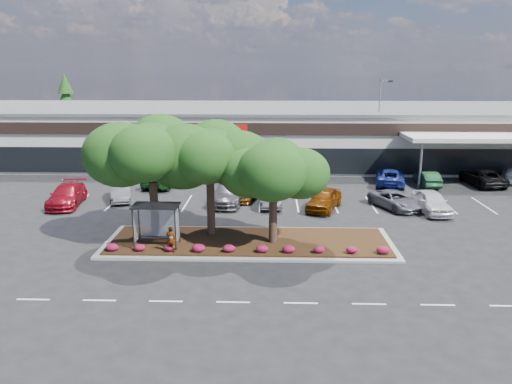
{
  "coord_description": "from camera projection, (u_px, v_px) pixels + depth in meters",
  "views": [
    {
      "loc": [
        -0.68,
        -25.56,
        10.83
      ],
      "look_at": [
        -1.65,
        7.08,
        2.6
      ],
      "focal_mm": 35.0,
      "sensor_mm": 36.0,
      "label": 1
    }
  ],
  "objects": [
    {
      "name": "ground",
      "position": [
        282.0,
        269.0,
        27.4
      ],
      "size": [
        160.0,
        160.0,
        0.0
      ],
      "primitive_type": "plane",
      "color": "black",
      "rests_on": "ground"
    },
    {
      "name": "retail_store",
      "position": [
        277.0,
        133.0,
        59.49
      ],
      "size": [
        80.4,
        25.2,
        6.25
      ],
      "color": "beige",
      "rests_on": "ground"
    },
    {
      "name": "landscape_island",
      "position": [
        249.0,
        242.0,
        31.3
      ],
      "size": [
        18.0,
        6.0,
        0.26
      ],
      "color": "gray",
      "rests_on": "ground"
    },
    {
      "name": "lane_markings",
      "position": [
        277.0,
        215.0,
        37.51
      ],
      "size": [
        33.12,
        20.06,
        0.01
      ],
      "color": "silver",
      "rests_on": "ground"
    },
    {
      "name": "shrub_row",
      "position": [
        247.0,
        248.0,
        29.17
      ],
      "size": [
        17.0,
        0.8,
        0.5
      ],
      "primitive_type": null,
      "color": "maroon",
      "rests_on": "landscape_island"
    },
    {
      "name": "bus_shelter",
      "position": [
        157.0,
        213.0,
        29.91
      ],
      "size": [
        2.75,
        1.55,
        2.59
      ],
      "color": "black",
      "rests_on": "landscape_island"
    },
    {
      "name": "island_tree_west",
      "position": [
        153.0,
        176.0,
        30.96
      ],
      "size": [
        7.2,
        7.2,
        7.89
      ],
      "primitive_type": null,
      "color": "#1C3C12",
      "rests_on": "landscape_island"
    },
    {
      "name": "island_tree_mid",
      "position": [
        210.0,
        179.0,
        31.61
      ],
      "size": [
        6.6,
        6.6,
        7.32
      ],
      "primitive_type": null,
      "color": "#1C3C12",
      "rests_on": "landscape_island"
    },
    {
      "name": "island_tree_east",
      "position": [
        273.0,
        191.0,
        30.14
      ],
      "size": [
        5.8,
        5.8,
        6.5
      ],
      "primitive_type": null,
      "color": "#1C3C12",
      "rests_on": "landscape_island"
    },
    {
      "name": "conifer_north_west",
      "position": [
        67.0,
        108.0,
        71.63
      ],
      "size": [
        4.4,
        4.4,
        10.0
      ],
      "primitive_type": "cone",
      "color": "#1C3C12",
      "rests_on": "ground"
    },
    {
      "name": "person_waiting",
      "position": [
        171.0,
        239.0,
        29.1
      ],
      "size": [
        0.6,
        0.42,
        1.56
      ],
      "primitive_type": "imported",
      "rotation": [
        0.0,
        0.0,
        3.05
      ],
      "color": "#594C47",
      "rests_on": "landscape_island"
    },
    {
      "name": "light_pole",
      "position": [
        379.0,
        132.0,
        51.84
      ],
      "size": [
        1.43,
        0.68,
        9.6
      ],
      "rotation": [
        0.0,
        0.0,
        -0.25
      ],
      "color": "gray",
      "rests_on": "ground"
    },
    {
      "name": "car_0",
      "position": [
        67.0,
        195.0,
        39.94
      ],
      "size": [
        2.96,
        5.85,
        1.63
      ],
      "primitive_type": "imported",
      "rotation": [
        0.0,
        0.0,
        0.12
      ],
      "color": "maroon",
      "rests_on": "ground"
    },
    {
      "name": "car_1",
      "position": [
        121.0,
        192.0,
        41.38
      ],
      "size": [
        2.77,
        4.69,
        1.46
      ],
      "primitive_type": "imported",
      "rotation": [
        0.0,
        0.0,
        0.29
      ],
      "color": "#5B5C62",
      "rests_on": "ground"
    },
    {
      "name": "car_2",
      "position": [
        246.0,
        191.0,
        41.93
      ],
      "size": [
        3.06,
        5.03,
        1.36
      ],
      "primitive_type": "imported",
      "rotation": [
        0.0,
        0.0,
        -0.26
      ],
      "color": "brown",
      "rests_on": "ground"
    },
    {
      "name": "car_3",
      "position": [
        228.0,
        193.0,
        40.49
      ],
      "size": [
        2.9,
        6.02,
        1.69
      ],
      "primitive_type": "imported",
      "rotation": [
        0.0,
        0.0,
        -0.09
      ],
      "color": "#4E4D54",
      "rests_on": "ground"
    },
    {
      "name": "car_4",
      "position": [
        270.0,
        195.0,
        39.98
      ],
      "size": [
        1.91,
        4.96,
        1.61
      ],
      "primitive_type": "imported",
      "rotation": [
        0.0,
        0.0,
        0.04
      ],
      "color": "#525258",
      "rests_on": "ground"
    },
    {
      "name": "car_5",
      "position": [
        324.0,
        199.0,
        38.78
      ],
      "size": [
        3.58,
        5.22,
        1.65
      ],
      "primitive_type": "imported",
      "rotation": [
        0.0,
        0.0,
        -0.37
      ],
      "color": "#652D03",
      "rests_on": "ground"
    },
    {
      "name": "car_6",
      "position": [
        395.0,
        200.0,
        39.08
      ],
      "size": [
        4.03,
        5.32,
        1.34
      ],
      "primitive_type": "imported",
      "rotation": [
        0.0,
        0.0,
        0.43
      ],
      "color": "slate",
      "rests_on": "ground"
    },
    {
      "name": "car_7",
      "position": [
        431.0,
        202.0,
        37.96
      ],
      "size": [
        2.26,
        4.96,
        1.65
      ],
      "primitive_type": "imported",
      "rotation": [
        0.0,
        0.0,
        0.06
      ],
      "color": "silver",
      "rests_on": "ground"
    },
    {
      "name": "car_9",
      "position": [
        164.0,
        178.0,
        46.38
      ],
      "size": [
        3.49,
        5.98,
        1.56
      ],
      "primitive_type": "imported",
      "rotation": [
        0.0,
        0.0,
        2.98
      ],
      "color": "#1A541D",
      "rests_on": "ground"
    },
    {
      "name": "car_10",
      "position": [
        231.0,
        172.0,
        49.16
      ],
      "size": [
        2.02,
        4.54,
        1.45
      ],
      "primitive_type": "imported",
      "rotation": [
        0.0,
        0.0,
        3.03
      ],
      "color": "#9A9FA5",
      "rests_on": "ground"
    },
    {
      "name": "car_11",
      "position": [
        244.0,
        174.0,
        48.05
      ],
      "size": [
        3.72,
        5.16,
        1.63
      ],
      "primitive_type": "imported",
      "rotation": [
        0.0,
        0.0,
        2.72
      ],
      "color": "#7C350F",
      "rests_on": "ground"
    },
    {
      "name": "car_12",
      "position": [
        282.0,
        177.0,
        46.8
      ],
      "size": [
        2.11,
        4.82,
        1.54
      ],
      "primitive_type": "imported",
      "rotation": [
        0.0,
        0.0,
        3.25
      ],
      "color": "silver",
      "rests_on": "ground"
    },
    {
      "name": "car_13",
      "position": [
        295.0,
        178.0,
        46.76
      ],
      "size": [
        2.28,
        4.57,
        1.44
      ],
      "primitive_type": "imported",
      "rotation": [
        0.0,
        0.0,
        3.32
      ],
      "color": "navy",
      "rests_on": "ground"
    },
    {
      "name": "car_14",
      "position": [
        390.0,
        177.0,
        46.76
      ],
      "size": [
        3.63,
        5.92,
        1.53
      ],
      "primitive_type": "imported",
      "rotation": [
        0.0,
        0.0,
        2.93
      ],
      "color": "navy",
      "rests_on": "ground"
    },
    {
      "name": "car_15",
      "position": [
        427.0,
        178.0,
        46.45
      ],
      "size": [
        1.52,
        4.35,
        1.43
      ],
      "primitive_type": "imported",
      "rotation": [
        0.0,
        0.0,
        3.14
      ],
      "color": "#1B4527",
      "rests_on": "ground"
    },
    {
      "name": "car_16",
      "position": [
        482.0,
        177.0,
        46.71
      ],
      "size": [
        3.13,
        5.79,
        1.54
      ],
      "primitive_type": "imported",
      "rotation": [
        0.0,
        0.0,
        3.25
      ],
      "color": "black",
      "rests_on": "ground"
    }
  ]
}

